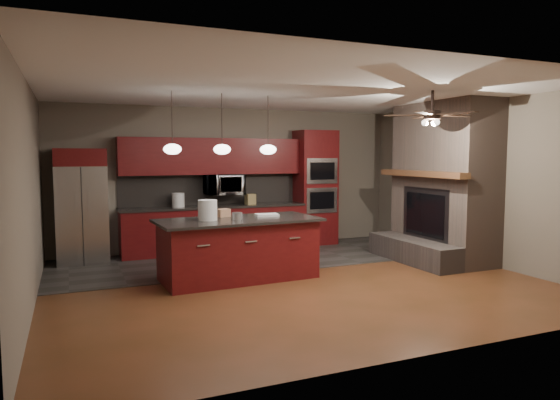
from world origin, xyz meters
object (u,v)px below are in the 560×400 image
white_bucket (208,210)px  oven_tower (315,188)px  microwave (224,185)px  paint_tray (267,215)px  refrigerator (82,206)px  counter_box (250,199)px  paint_can (237,216)px  kitchen_island (239,249)px  counter_bucket (178,200)px  cardboard_box (223,213)px

white_bucket → oven_tower: bearing=37.5°
microwave → paint_tray: 2.17m
refrigerator → counter_box: refrigerator is taller
paint_can → paint_tray: paint_can is taller
refrigerator → kitchen_island: bearing=-45.3°
paint_can → counter_box: bearing=66.0°
white_bucket → refrigerator: bearing=127.9°
white_bucket → kitchen_island: bearing=-1.6°
oven_tower → refrigerator: (-4.57, -0.07, -0.20)m
microwave → counter_bucket: bearing=-176.8°
refrigerator → paint_tray: bearing=-37.1°
microwave → white_bucket: 2.47m
kitchen_island → cardboard_box: cardboard_box is taller
refrigerator → cardboard_box: 2.72m
kitchen_island → counter_bucket: bearing=98.1°
paint_can → counter_bucket: size_ratio=0.59×
white_bucket → cardboard_box: (0.33, 0.31, -0.09)m
oven_tower → cardboard_box: (-2.57, -1.92, -0.21)m
cardboard_box → counter_box: counter_box is taller
white_bucket → paint_can: white_bucket is taller
cardboard_box → paint_can: bearing=-93.0°
refrigerator → kitchen_island: refrigerator is taller
paint_tray → counter_box: 2.09m
refrigerator → cardboard_box: bearing=-42.7°
refrigerator → counter_box: (3.11, 0.03, 0.01)m
microwave → counter_box: microwave is taller
paint_can → paint_tray: bearing=20.9°
oven_tower → white_bucket: bearing=-142.5°
microwave → cardboard_box: bearing=-106.8°
microwave → white_bucket: microwave is taller
kitchen_island → paint_tray: bearing=13.2°
kitchen_island → oven_tower: bearing=39.4°
paint_tray → counter_bucket: size_ratio=1.32×
counter_box → cardboard_box: bearing=-130.6°
refrigerator → counter_bucket: bearing=2.7°
oven_tower → counter_box: 1.48m
microwave → cardboard_box: size_ratio=3.81×
kitchen_island → counter_bucket: (-0.45, 2.25, 0.57)m
microwave → counter_bucket: microwave is taller
kitchen_island → counter_box: (0.97, 2.20, 0.54)m
refrigerator → counter_box: bearing=0.6°
cardboard_box → counter_box: bearing=41.5°
paint_tray → kitchen_island: bearing=-154.8°
refrigerator → counter_box: 3.11m
kitchen_island → paint_can: size_ratio=15.97×
refrigerator → paint_can: size_ratio=12.76×
oven_tower → microwave: size_ratio=3.25×
oven_tower → counter_box: bearing=-178.3°
microwave → kitchen_island: (-0.46, -2.30, -0.84)m
paint_can → counter_bucket: 2.34m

